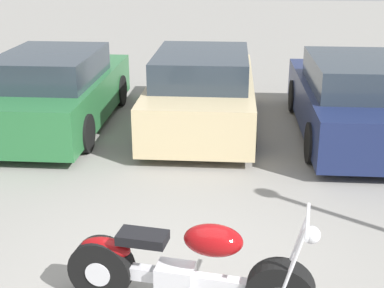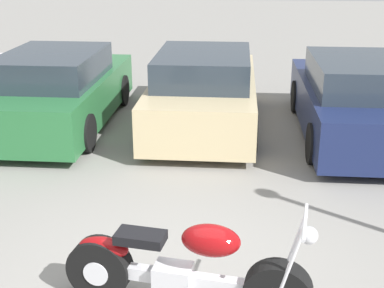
{
  "view_description": "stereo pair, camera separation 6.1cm",
  "coord_description": "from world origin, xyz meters",
  "px_view_note": "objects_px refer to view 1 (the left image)",
  "views": [
    {
      "loc": [
        0.52,
        -4.36,
        3.1
      ],
      "look_at": [
        0.05,
        1.71,
        0.85
      ],
      "focal_mm": 50.0,
      "sensor_mm": 36.0,
      "label": 1
    },
    {
      "loc": [
        0.58,
        -4.36,
        3.1
      ],
      "look_at": [
        0.05,
        1.71,
        0.85
      ],
      "focal_mm": 50.0,
      "sensor_mm": 36.0,
      "label": 2
    }
  ],
  "objects_px": {
    "motorcycle": "(185,270)",
    "parked_car_navy": "(355,100)",
    "parked_car_champagne": "(202,91)",
    "parked_car_green": "(56,91)"
  },
  "relations": [
    {
      "from": "motorcycle",
      "to": "parked_car_navy",
      "type": "bearing_deg",
      "value": 63.54
    },
    {
      "from": "motorcycle",
      "to": "parked_car_green",
      "type": "distance_m",
      "value": 5.84
    },
    {
      "from": "motorcycle",
      "to": "parked_car_navy",
      "type": "relative_size",
      "value": 0.51
    },
    {
      "from": "parked_car_champagne",
      "to": "parked_car_navy",
      "type": "xyz_separation_m",
      "value": [
        2.63,
        -0.39,
        0.0
      ]
    },
    {
      "from": "parked_car_green",
      "to": "parked_car_navy",
      "type": "bearing_deg",
      "value": -1.84
    },
    {
      "from": "motorcycle",
      "to": "parked_car_navy",
      "type": "distance_m",
      "value": 5.54
    },
    {
      "from": "parked_car_green",
      "to": "parked_car_champagne",
      "type": "xyz_separation_m",
      "value": [
        2.63,
        0.22,
        0.0
      ]
    },
    {
      "from": "parked_car_green",
      "to": "parked_car_navy",
      "type": "relative_size",
      "value": 1.0
    },
    {
      "from": "parked_car_champagne",
      "to": "parked_car_navy",
      "type": "height_order",
      "value": "same"
    },
    {
      "from": "motorcycle",
      "to": "parked_car_champagne",
      "type": "xyz_separation_m",
      "value": [
        -0.16,
        5.34,
        0.25
      ]
    }
  ]
}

